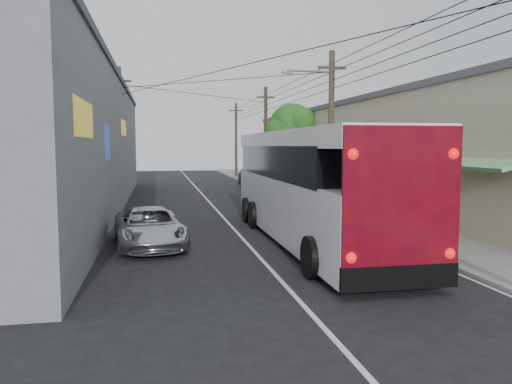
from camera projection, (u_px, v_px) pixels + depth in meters
ground at (304, 306)px, 10.85m from camera, size 120.00×120.00×0.00m
sidewalk at (312, 200)px, 31.63m from camera, size 3.00×80.00×0.12m
building_right at (367, 150)px, 34.16m from camera, size 7.09×40.00×6.25m
building_left at (54, 142)px, 26.47m from camera, size 7.20×36.00×7.25m
utility_poles at (259, 135)px, 30.93m from camera, size 11.80×45.28×8.00m
street_tree at (293, 129)px, 37.15m from camera, size 4.40×4.00×6.60m
coach_bus at (310, 185)px, 17.93m from camera, size 3.22×13.84×3.98m
jeepney at (150, 227)px, 17.20m from camera, size 2.74×5.03×1.34m
parked_suv at (303, 200)px, 24.20m from camera, size 2.73×6.07×1.73m
parked_car_mid at (275, 190)px, 31.11m from camera, size 2.04×4.20×1.38m
parked_car_far at (256, 179)px, 39.90m from camera, size 2.23×5.13×1.64m
pedestrian_near at (334, 194)px, 26.64m from camera, size 0.56×0.38×1.53m
pedestrian_far at (341, 198)px, 24.54m from camera, size 0.99×0.93×1.61m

